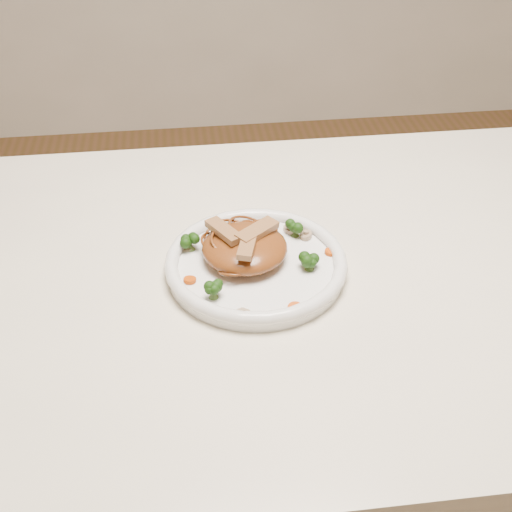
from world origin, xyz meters
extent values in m
cube|color=beige|center=(0.00, 0.00, 0.73)|extent=(1.20, 0.80, 0.04)
cylinder|color=brown|center=(-0.54, 0.34, 0.35)|extent=(0.06, 0.06, 0.71)
cylinder|color=brown|center=(0.54, 0.34, 0.35)|extent=(0.06, 0.06, 0.71)
cylinder|color=white|center=(-0.08, 0.00, 0.76)|extent=(0.29, 0.29, 0.02)
ellipsoid|color=brown|center=(-0.09, 0.01, 0.79)|extent=(0.15, 0.15, 0.04)
cube|color=#B07C53|center=(-0.08, 0.02, 0.81)|extent=(0.07, 0.07, 0.01)
cube|color=#B07C53|center=(-0.12, 0.02, 0.81)|extent=(0.05, 0.07, 0.01)
cube|color=#B07C53|center=(-0.09, -0.01, 0.81)|extent=(0.04, 0.07, 0.01)
cylinder|color=#D65507|center=(-0.01, 0.07, 0.77)|extent=(0.02, 0.02, 0.00)
cylinder|color=#D65507|center=(-0.18, -0.03, 0.77)|extent=(0.02, 0.02, 0.00)
cylinder|color=#D65507|center=(0.03, 0.01, 0.77)|extent=(0.02, 0.02, 0.00)
cylinder|color=#D65507|center=(-0.11, 0.08, 0.77)|extent=(0.02, 0.02, 0.00)
cylinder|color=#D65507|center=(-0.04, -0.11, 0.77)|extent=(0.02, 0.02, 0.00)
cylinder|color=tan|center=(-0.11, -0.11, 0.77)|extent=(0.02, 0.02, 0.01)
cylinder|color=tan|center=(0.01, 0.05, 0.77)|extent=(0.03, 0.03, 0.01)
cylinder|color=tan|center=(-0.18, 0.05, 0.77)|extent=(0.04, 0.04, 0.01)
cylinder|color=tan|center=(-0.02, 0.07, 0.77)|extent=(0.03, 0.03, 0.01)
camera|label=1|loc=(-0.17, -0.77, 1.37)|focal=47.53mm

